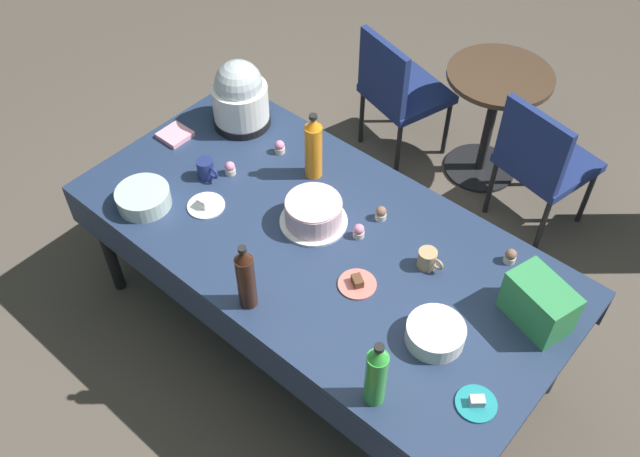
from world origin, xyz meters
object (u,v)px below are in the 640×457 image
(cupcake_lemon, at_px, (510,256))
(soda_carton, at_px, (539,303))
(dessert_plate_white, at_px, (206,204))
(cupcake_cocoa, at_px, (359,231))
(coffee_mug_navy, at_px, (206,169))
(soda_bottle_lime_soda, at_px, (376,375))
(soda_bottle_orange_juice, at_px, (313,148))
(frosted_layer_cake, at_px, (313,213))
(glass_salad_bowl, at_px, (143,198))
(ceramic_snack_bowl, at_px, (435,333))
(maroon_chair_left, at_px, (398,88))
(maroon_chair_right, at_px, (542,159))
(cupcake_vanilla, at_px, (381,213))
(soda_bottle_cola, at_px, (246,278))
(dessert_plate_coral, at_px, (357,283))
(cupcake_mint, at_px, (280,147))
(round_cafe_table, at_px, (494,105))
(dessert_plate_teal, at_px, (476,403))
(slow_cooker, at_px, (240,96))
(cupcake_rose, at_px, (230,168))
(coffee_mug_tan, at_px, (428,259))
(potluck_table, at_px, (320,246))

(cupcake_lemon, relative_size, soda_carton, 0.26)
(dessert_plate_white, xyz_separation_m, cupcake_cocoa, (0.63, 0.31, 0.02))
(coffee_mug_navy, distance_m, soda_carton, 1.58)
(soda_bottle_lime_soda, height_order, soda_bottle_orange_juice, soda_bottle_orange_juice)
(frosted_layer_cake, distance_m, glass_salad_bowl, 0.77)
(ceramic_snack_bowl, relative_size, cupcake_cocoa, 3.34)
(maroon_chair_left, relative_size, maroon_chair_right, 1.00)
(frosted_layer_cake, bearing_deg, cupcake_vanilla, 45.46)
(soda_carton, bearing_deg, soda_bottle_lime_soda, -94.42)
(frosted_layer_cake, xyz_separation_m, ceramic_snack_bowl, (0.75, -0.16, -0.02))
(frosted_layer_cake, xyz_separation_m, soda_bottle_cola, (0.09, -0.49, 0.09))
(soda_carton, bearing_deg, cupcake_cocoa, -155.28)
(soda_bottle_cola, distance_m, coffee_mug_navy, 0.77)
(frosted_layer_cake, distance_m, soda_bottle_cola, 0.51)
(ceramic_snack_bowl, xyz_separation_m, soda_bottle_orange_juice, (-0.95, 0.39, 0.12))
(soda_carton, bearing_deg, dessert_plate_coral, -136.04)
(frosted_layer_cake, xyz_separation_m, soda_bottle_orange_juice, (-0.20, 0.23, 0.10))
(cupcake_mint, relative_size, coffee_mug_navy, 0.56)
(frosted_layer_cake, bearing_deg, soda_bottle_cola, -79.57)
(dessert_plate_white, height_order, cupcake_lemon, cupcake_lemon)
(soda_bottle_orange_juice, distance_m, soda_carton, 1.19)
(cupcake_lemon, distance_m, soda_bottle_cola, 1.10)
(coffee_mug_navy, relative_size, round_cafe_table, 0.17)
(cupcake_mint, bearing_deg, frosted_layer_cake, -29.46)
(dessert_plate_teal, xyz_separation_m, soda_bottle_orange_juice, (-1.22, 0.52, 0.15))
(slow_cooker, relative_size, soda_bottle_lime_soda, 1.07)
(ceramic_snack_bowl, bearing_deg, dessert_plate_coral, 178.09)
(cupcake_vanilla, distance_m, coffee_mug_navy, 0.84)
(slow_cooker, bearing_deg, soda_bottle_orange_juice, -5.20)
(cupcake_lemon, relative_size, cupcake_vanilla, 1.00)
(slow_cooker, height_order, cupcake_rose, slow_cooker)
(glass_salad_bowl, distance_m, cupcake_lemon, 1.61)
(ceramic_snack_bowl, relative_size, coffee_mug_navy, 1.86)
(cupcake_vanilla, bearing_deg, cupcake_mint, 177.19)
(cupcake_cocoa, bearing_deg, soda_bottle_lime_soda, -47.30)
(ceramic_snack_bowl, relative_size, maroon_chair_left, 0.27)
(ceramic_snack_bowl, bearing_deg, coffee_mug_tan, 129.42)
(soda_bottle_orange_juice, height_order, coffee_mug_navy, soda_bottle_orange_juice)
(cupcake_lemon, bearing_deg, cupcake_cocoa, -151.82)
(slow_cooker, height_order, soda_carton, slow_cooker)
(soda_bottle_orange_juice, bearing_deg, frosted_layer_cake, -48.86)
(cupcake_rose, distance_m, soda_bottle_orange_juice, 0.41)
(coffee_mug_tan, bearing_deg, potluck_table, -159.39)
(dessert_plate_coral, xyz_separation_m, maroon_chair_right, (0.10, 1.47, -0.27))
(glass_salad_bowl, bearing_deg, dessert_plate_coral, 14.95)
(round_cafe_table, bearing_deg, cupcake_lemon, -58.06)
(cupcake_cocoa, height_order, maroon_chair_right, maroon_chair_right)
(dessert_plate_teal, xyz_separation_m, cupcake_cocoa, (-0.81, 0.35, 0.02))
(cupcake_vanilla, height_order, soda_bottle_cola, soda_bottle_cola)
(glass_salad_bowl, relative_size, cupcake_rose, 3.59)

